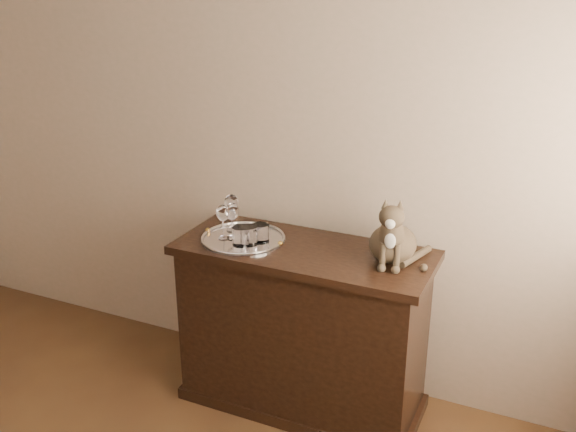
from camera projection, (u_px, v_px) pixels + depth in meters
name	position (u px, v px, depth m)	size (l,w,h in m)	color
wall_back	(221.00, 117.00, 3.27)	(4.00, 0.10, 2.70)	tan
sideboard	(303.00, 329.00, 3.11)	(1.20, 0.50, 0.85)	black
tray	(243.00, 239.00, 3.04)	(0.40, 0.40, 0.01)	silver
wine_glass_a	(232.00, 212.00, 3.11)	(0.07, 0.07, 0.18)	white
wine_glass_c	(223.00, 222.00, 3.02)	(0.06, 0.06, 0.17)	white
wine_glass_d	(232.00, 221.00, 3.02)	(0.07, 0.07, 0.18)	silver
tumbler_a	(249.00, 236.00, 2.96)	(0.08, 0.08, 0.09)	white
tumbler_b	(241.00, 236.00, 2.96)	(0.08, 0.08, 0.09)	white
tumbler_c	(261.00, 233.00, 2.99)	(0.08, 0.08, 0.09)	white
cat	(394.00, 226.00, 2.78)	(0.32, 0.30, 0.32)	#483A2B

